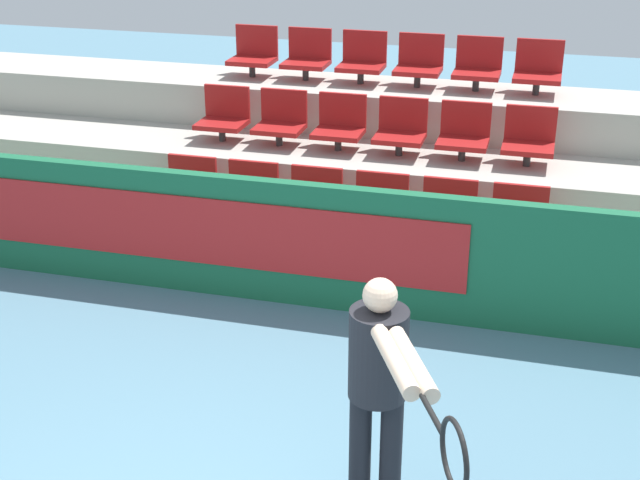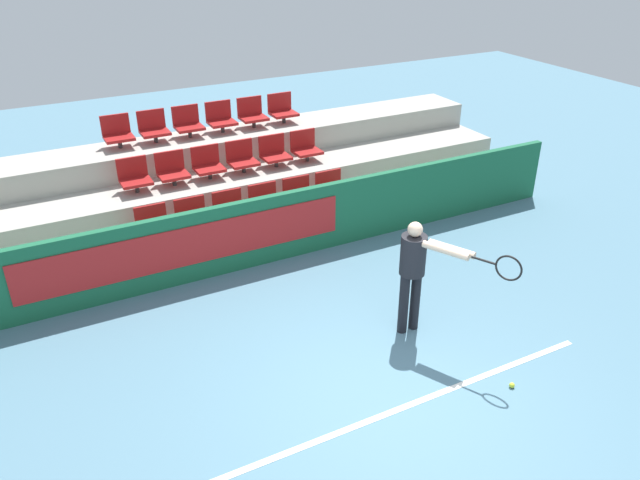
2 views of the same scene
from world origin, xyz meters
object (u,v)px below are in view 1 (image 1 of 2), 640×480
tennis_player (381,383)px  stadium_chair_5 (518,221)px  stadium_chair_17 (538,70)px  stadium_chair_11 (529,139)px  stadium_chair_0 (189,189)px  stadium_chair_6 (224,116)px  stadium_chair_16 (478,66)px  stadium_chair_9 (401,129)px  stadium_chair_2 (314,201)px  stadium_chair_4 (448,214)px  stadium_chair_1 (250,195)px  stadium_chair_10 (464,134)px  stadium_chair_14 (362,60)px  stadium_chair_13 (307,57)px  stadium_chair_15 (419,63)px  stadium_chair_8 (340,125)px  stadium_chair_12 (254,53)px  stadium_chair_3 (379,207)px  stadium_chair_7 (281,120)px

tennis_player → stadium_chair_5: bearing=53.9°
stadium_chair_17 → stadium_chair_11: bearing=-90.0°
stadium_chair_0 → stadium_chair_6: (0.00, 1.00, 0.45)m
stadium_chair_0 → stadium_chair_16: stadium_chair_16 is taller
stadium_chair_9 → stadium_chair_2: bearing=-121.8°
stadium_chair_2 → stadium_chair_4: 1.25m
stadium_chair_1 → stadium_chair_2: 0.62m
tennis_player → stadium_chair_10: bearing=64.3°
stadium_chair_14 → stadium_chair_13: bearing=180.0°
stadium_chair_6 → stadium_chair_15: size_ratio=1.00×
stadium_chair_1 → stadium_chair_16: size_ratio=1.00×
stadium_chair_8 → stadium_chair_11: (1.87, 0.00, 0.00)m
stadium_chair_0 → stadium_chair_11: stadium_chair_11 is taller
stadium_chair_1 → stadium_chair_6: size_ratio=1.00×
stadium_chair_10 → stadium_chair_11: (0.62, 0.00, 0.00)m
stadium_chair_5 → stadium_chair_10: (-0.62, 1.00, 0.45)m
stadium_chair_6 → stadium_chair_12: bearing=90.0°
stadium_chair_3 → stadium_chair_8: (-0.62, 1.00, 0.45)m
stadium_chair_9 → stadium_chair_14: (-0.62, 1.00, 0.45)m
stadium_chair_10 → stadium_chair_16: stadium_chair_16 is taller
stadium_chair_6 → stadium_chair_16: 2.72m
stadium_chair_9 → stadium_chair_13: size_ratio=1.00×
stadium_chair_1 → stadium_chair_3: bearing=0.0°
stadium_chair_1 → stadium_chair_12: 2.28m
stadium_chair_8 → stadium_chair_17: 2.17m
stadium_chair_5 → stadium_chair_4: bearing=180.0°
stadium_chair_1 → stadium_chair_8: 1.26m
stadium_chair_2 → stadium_chair_16: stadium_chair_16 is taller
stadium_chair_8 → stadium_chair_0: bearing=-141.2°
stadium_chair_1 → stadium_chair_17: 3.32m
stadium_chair_0 → stadium_chair_4: (2.49, 0.00, 0.00)m
stadium_chair_12 → stadium_chair_17: size_ratio=1.00×
stadium_chair_0 → stadium_chair_13: bearing=72.8°
stadium_chair_7 → stadium_chair_14: stadium_chair_14 is taller
stadium_chair_3 → stadium_chair_12: (-1.87, 2.01, 0.90)m
stadium_chair_9 → stadium_chair_12: bearing=151.8°
stadium_chair_5 → stadium_chair_1: bearing=180.0°
stadium_chair_2 → stadium_chair_17: stadium_chair_17 is taller
stadium_chair_17 → stadium_chair_1: bearing=-141.2°
stadium_chair_15 → stadium_chair_8: bearing=-121.8°
stadium_chair_10 → stadium_chair_11: same height
stadium_chair_9 → stadium_chair_14: 1.26m
stadium_chair_7 → stadium_chair_11: bearing=0.0°
stadium_chair_13 → stadium_chair_8: bearing=-58.2°
stadium_chair_6 → stadium_chair_10: 2.49m
stadium_chair_13 → tennis_player: bearing=-70.1°
stadium_chair_0 → stadium_chair_13: stadium_chair_13 is taller
stadium_chair_11 → stadium_chair_13: stadium_chair_13 is taller
stadium_chair_5 → stadium_chair_14: 2.88m
stadium_chair_10 → stadium_chair_15: bearing=121.8°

